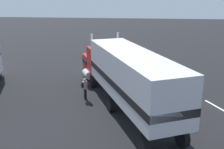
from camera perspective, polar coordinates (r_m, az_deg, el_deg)
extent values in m
plane|color=black|center=(23.23, -1.68, -2.13)|extent=(120.00, 120.00, 0.00)
cube|color=silver|center=(22.17, 7.00, -3.21)|extent=(4.07, 1.97, 0.01)
cube|color=silver|center=(23.41, 13.58, -2.46)|extent=(3.99, 2.14, 0.01)
cube|color=#B21919|center=(24.26, -2.95, 2.89)|extent=(2.67, 3.02, 1.20)
cube|color=#B21919|center=(22.64, -1.90, 3.16)|extent=(2.31, 2.86, 2.20)
cube|color=silver|center=(25.14, -3.52, 3.39)|extent=(0.94, 1.95, 1.08)
cube|color=black|center=(24.24, -2.95, 3.03)|extent=(2.69, 3.06, 0.36)
cylinder|color=silver|center=(21.71, -4.30, 4.14)|extent=(0.18, 0.18, 3.40)
cylinder|color=silver|center=(22.32, 1.21, 4.55)|extent=(0.18, 0.18, 3.40)
cube|color=silver|center=(16.71, 4.23, -0.05)|extent=(10.64, 6.70, 2.80)
cube|color=black|center=(16.84, 4.19, -1.42)|extent=(10.65, 6.74, 0.44)
cylinder|color=silver|center=(23.06, -5.26, 0.13)|extent=(1.45, 1.12, 0.64)
cylinder|color=black|center=(24.60, -5.57, 0.25)|extent=(1.13, 0.73, 1.10)
cylinder|color=black|center=(25.14, -0.67, 0.71)|extent=(1.13, 0.73, 1.10)
cylinder|color=black|center=(22.46, -4.26, -1.38)|extent=(1.13, 0.73, 1.10)
cylinder|color=black|center=(23.05, 1.05, -0.84)|extent=(1.13, 0.73, 1.10)
cylinder|color=black|center=(18.01, -0.40, -6.17)|extent=(1.13, 0.73, 1.10)
cylinder|color=black|center=(18.74, 6.04, -5.30)|extent=(1.13, 0.73, 1.10)
cylinder|color=black|center=(13.66, 6.56, -14.48)|extent=(1.13, 0.73, 1.10)
cylinder|color=black|center=(14.61, 14.63, -12.70)|extent=(1.13, 0.73, 1.10)
cylinder|color=black|center=(20.17, -5.74, -4.06)|extent=(0.18, 0.18, 0.82)
cylinder|color=black|center=(20.03, -5.66, -4.21)|extent=(0.18, 0.18, 0.82)
cylinder|color=#A5728C|center=(19.85, -5.76, -2.25)|extent=(0.34, 0.34, 0.58)
sphere|color=tan|center=(19.72, -5.79, -1.14)|extent=(0.23, 0.23, 0.23)
cube|color=black|center=(19.81, -6.33, -2.22)|extent=(0.30, 0.25, 0.36)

